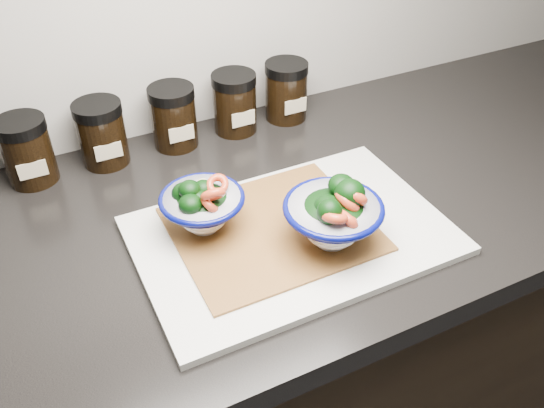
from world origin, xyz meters
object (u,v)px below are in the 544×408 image
spice_jar_a (27,151)px  spice_jar_c (174,117)px  spice_jar_b (102,133)px  bowl_right (334,216)px  bowl_left (202,206)px  cutting_board (292,235)px  spice_jar_d (235,103)px  spice_jar_e (286,91)px

spice_jar_a → spice_jar_c: 0.25m
spice_jar_b → spice_jar_c: bearing=0.0°
bowl_right → spice_jar_b: (-0.23, 0.37, -0.00)m
bowl_left → spice_jar_b: bowl_left is taller
cutting_board → spice_jar_a: spice_jar_a is taller
spice_jar_a → spice_jar_d: same height
cutting_board → spice_jar_c: bearing=101.7°
bowl_left → spice_jar_a: 0.33m
spice_jar_a → spice_jar_e: bearing=0.0°
bowl_left → spice_jar_b: size_ratio=1.09×
cutting_board → spice_jar_d: (0.05, 0.32, 0.05)m
spice_jar_a → spice_jar_e: 0.48m
bowl_right → spice_jar_a: bearing=133.9°
spice_jar_e → spice_jar_d: bearing=180.0°
spice_jar_b → cutting_board: bearing=-59.0°
bowl_left → spice_jar_d: 0.31m
cutting_board → spice_jar_c: spice_jar_c is taller
cutting_board → spice_jar_c: (-0.07, 0.32, 0.05)m
spice_jar_c → spice_jar_e: same height
spice_jar_e → bowl_right: bearing=-107.8°
bowl_right → spice_jar_a: bowl_right is taller
spice_jar_a → spice_jar_b: bearing=0.0°
spice_jar_d → spice_jar_a: bearing=180.0°
bowl_right → spice_jar_b: bowl_right is taller
spice_jar_a → spice_jar_b: 0.12m
bowl_left → spice_jar_e: bowl_left is taller
bowl_right → spice_jar_b: size_ratio=1.25×
spice_jar_e → spice_jar_b: bearing=180.0°
cutting_board → spice_jar_a: size_ratio=3.98×
bowl_left → spice_jar_d: bowl_left is taller
cutting_board → bowl_left: 0.14m
spice_jar_b → spice_jar_c: same height
bowl_left → spice_jar_a: (-0.20, 0.26, 0.00)m
bowl_right → spice_jar_e: (0.12, 0.37, -0.00)m
spice_jar_d → spice_jar_e: size_ratio=1.00×
spice_jar_b → spice_jar_d: 0.25m
cutting_board → bowl_right: size_ratio=3.19×
bowl_right → spice_jar_e: bearing=72.2°
bowl_left → spice_jar_b: bearing=107.4°
spice_jar_b → spice_jar_c: size_ratio=1.00×
spice_jar_a → bowl_left: bearing=-52.0°
cutting_board → spice_jar_d: 0.33m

